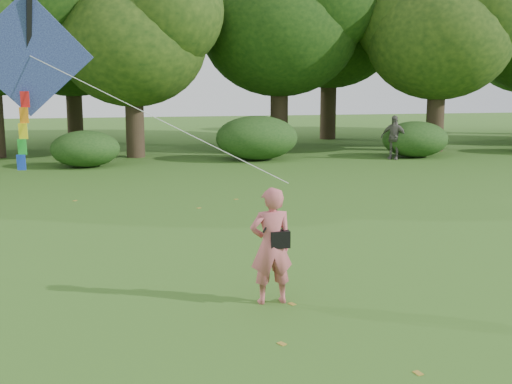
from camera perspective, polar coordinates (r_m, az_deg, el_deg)
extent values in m
plane|color=#265114|center=(9.61, 5.04, -10.82)|extent=(100.00, 100.00, 0.00)
imported|color=#C45C62|center=(9.80, 1.36, -4.80)|extent=(0.66, 0.44, 1.81)
imported|color=slate|center=(28.05, 12.14, 4.77)|extent=(1.15, 1.03, 1.87)
cube|color=black|center=(9.77, 2.09, -4.19)|extent=(0.30, 0.20, 0.26)
cylinder|color=black|center=(9.66, 1.43, -2.23)|extent=(0.33, 0.14, 0.47)
cube|color=#2753A9|center=(11.22, -19.57, 11.40)|extent=(2.04, 0.50, 2.00)
cube|color=black|center=(11.25, -19.55, 11.39)|extent=(0.29, 0.66, 1.79)
cylinder|color=white|center=(10.17, -9.10, 6.62)|extent=(3.86, 1.97, 1.93)
cube|color=red|center=(11.25, -19.85, 7.76)|extent=(0.14, 0.06, 0.26)
cube|color=orange|center=(11.26, -19.93, 6.43)|extent=(0.14, 0.06, 0.26)
cube|color=yellow|center=(11.28, -20.00, 5.11)|extent=(0.14, 0.06, 0.26)
cube|color=green|center=(11.31, -20.07, 3.79)|extent=(0.14, 0.06, 0.26)
cube|color=blue|center=(11.34, -20.14, 2.48)|extent=(0.14, 0.06, 0.26)
cylinder|color=#3A2D1E|center=(28.64, -10.72, 6.21)|extent=(0.80, 0.80, 3.15)
ellipsoid|color=#1E3F11|center=(28.62, -10.94, 12.88)|extent=(6.40, 6.40, 5.44)
cylinder|color=#3A2D1E|center=(31.56, 2.08, 7.19)|extent=(0.86, 0.86, 3.67)
ellipsoid|color=#1E3F11|center=(31.61, 2.12, 14.32)|extent=(7.60, 7.60, 6.46)
cylinder|color=#3A2D1E|center=(31.72, 15.65, 6.62)|extent=(0.83, 0.83, 3.43)
ellipsoid|color=#1E3F11|center=(31.73, 15.97, 13.09)|extent=(6.80, 6.80, 5.78)
cylinder|color=#3A2D1E|center=(36.18, -15.83, 7.05)|extent=(0.84, 0.84, 3.50)
ellipsoid|color=#1E3F11|center=(36.20, -16.11, 12.86)|extent=(7.00, 7.00, 5.95)
cylinder|color=#3A2D1E|center=(36.99, 6.44, 7.83)|extent=(0.90, 0.90, 4.02)
ellipsoid|color=#1E3F11|center=(37.06, 6.57, 14.27)|extent=(7.80, 7.80, 6.63)
ellipsoid|color=#264919|center=(25.85, -14.94, 3.72)|extent=(2.66, 2.09, 1.42)
ellipsoid|color=#264919|center=(27.18, 0.07, 4.83)|extent=(3.50, 2.75, 1.88)
ellipsoid|color=#264919|center=(29.02, 13.97, 4.57)|extent=(2.94, 2.31, 1.58)
cube|color=olive|center=(10.00, 3.22, -9.91)|extent=(0.12, 0.14, 0.01)
cube|color=olive|center=(17.19, -5.09, -1.43)|extent=(0.14, 0.12, 0.01)
cube|color=olive|center=(14.55, 1.55, -3.50)|extent=(0.14, 0.12, 0.01)
cube|color=olive|center=(18.85, -15.81, -0.75)|extent=(0.14, 0.14, 0.01)
cube|color=olive|center=(18.36, -1.79, -0.65)|extent=(0.14, 0.13, 0.01)
cube|color=olive|center=(8.05, 14.22, -15.34)|extent=(0.10, 0.13, 0.01)
cube|color=olive|center=(8.60, 2.31, -13.33)|extent=(0.13, 0.14, 0.01)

